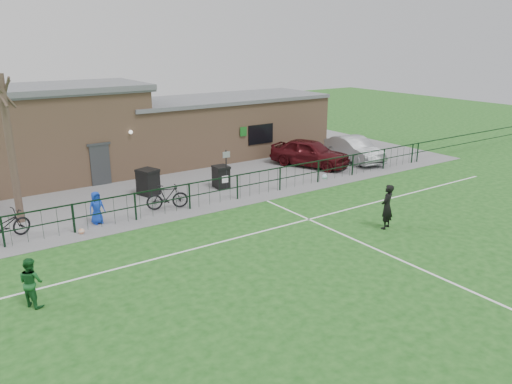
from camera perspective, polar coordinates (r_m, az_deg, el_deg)
ground at (r=17.08m, az=9.63°, el=-8.30°), size 90.00×90.00×0.00m
paving_strip at (r=27.72m, az=-9.99°, el=1.75°), size 34.00×13.00×0.02m
pitch_line_touch at (r=22.86m, az=-3.97°, el=-1.39°), size 28.00×0.10×0.01m
pitch_line_mid at (r=19.87m, az=1.64°, el=-4.28°), size 28.00×0.10×0.01m
pitch_line_perp at (r=18.42m, az=14.17°, el=-6.63°), size 0.10×16.00×0.01m
perimeter_fence at (r=22.84m, az=-4.26°, el=0.16°), size 28.00×0.10×1.20m
bare_tree at (r=22.04m, az=-26.22°, el=4.23°), size 0.30×0.30×6.00m
wheelie_bin_left at (r=24.53m, az=-12.23°, el=1.03°), size 1.02×1.09×1.17m
wheelie_bin_right at (r=25.23m, az=-4.02°, el=1.66°), size 0.73×0.82×1.03m
sign_post at (r=24.83m, az=-3.42°, el=2.58°), size 0.07×0.07×2.00m
car_maroon at (r=29.54m, az=6.18°, el=4.49°), size 3.60×5.06×1.60m
car_silver at (r=31.21m, az=11.15°, el=4.83°), size 2.21×4.64×1.47m
bicycle_c at (r=20.82m, az=-26.92°, el=-3.53°), size 2.23×1.45×1.11m
bicycle_d at (r=22.32m, az=-10.11°, el=-0.55°), size 1.92×1.00×1.11m
spectator_child at (r=21.22m, az=-17.76°, el=-1.71°), size 0.72×0.53×1.35m
goalkeeper_kick at (r=20.37m, az=14.59°, el=-1.57°), size 1.35×3.16×1.81m
outfield_player at (r=15.56m, az=-24.32°, el=-9.37°), size 0.82×0.89×1.46m
ball_ground at (r=20.50m, az=-19.31°, el=-4.26°), size 0.23×0.23×0.23m
clubhouse at (r=29.63m, az=-14.23°, el=6.87°), size 24.25×5.40×4.96m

